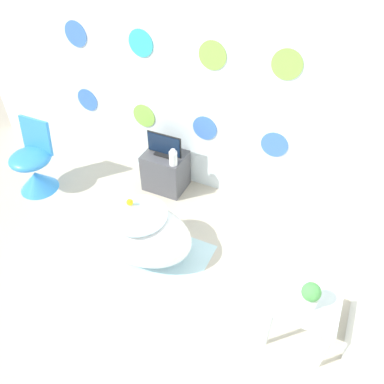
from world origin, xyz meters
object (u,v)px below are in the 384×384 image
object	(u,v)px
bathtub	(141,233)
chair	(35,169)
tv	(164,146)
vase	(173,158)
potted_plant_left	(310,295)

from	to	relation	value
bathtub	chair	xyz separation A→B (m)	(-1.54, 0.31, 0.01)
tv	vase	xyz separation A→B (m)	(0.17, -0.12, -0.03)
potted_plant_left	bathtub	bearing A→B (deg)	171.40
bathtub	potted_plant_left	xyz separation A→B (m)	(1.53, -0.23, 0.30)
tv	vase	bearing A→B (deg)	-35.18
bathtub	vase	size ratio (longest dim) A/B	5.40
bathtub	tv	xyz separation A→B (m)	(-0.24, 0.94, 0.30)
potted_plant_left	tv	bearing A→B (deg)	146.56
chair	tv	world-z (taller)	chair
bathtub	chair	size ratio (longest dim) A/B	1.24
bathtub	chair	world-z (taller)	chair
chair	tv	distance (m)	1.47
chair	tv	bearing A→B (deg)	25.97
bathtub	vase	xyz separation A→B (m)	(-0.08, 0.82, 0.28)
vase	potted_plant_left	world-z (taller)	potted_plant_left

